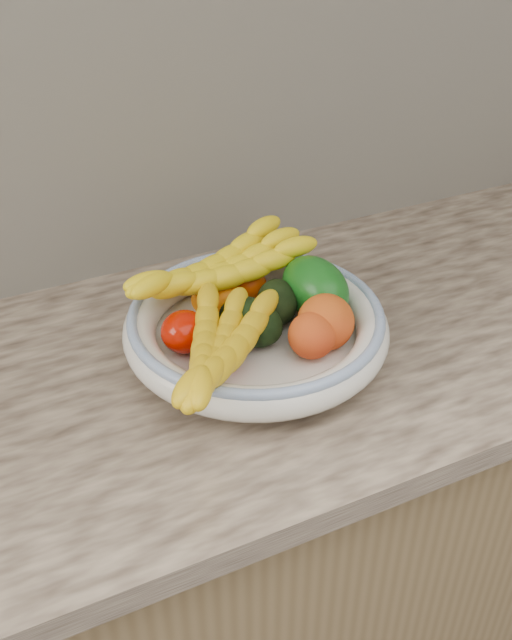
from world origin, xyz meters
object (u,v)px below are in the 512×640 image
object	(u,v)px
green_mango	(315,288)
banana_bunch_front	(218,355)
banana_bunch_back	(219,275)
fruit_bowl	(256,326)

from	to	relation	value
green_mango	banana_bunch_front	world-z (taller)	green_mango
banana_bunch_back	banana_bunch_front	xyz separation A→B (m)	(-0.08, -0.18, -0.01)
fruit_bowl	banana_bunch_front	bearing A→B (deg)	-139.16
banana_bunch_back	green_mango	bearing A→B (deg)	-43.93
fruit_bowl	green_mango	size ratio (longest dim) A/B	3.02
banana_bunch_front	banana_bunch_back	bearing A→B (deg)	13.45
banana_bunch_back	banana_bunch_front	bearing A→B (deg)	-124.56
fruit_bowl	banana_bunch_back	world-z (taller)	banana_bunch_back
banana_bunch_back	banana_bunch_front	distance (m)	0.19
fruit_bowl	green_mango	world-z (taller)	green_mango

